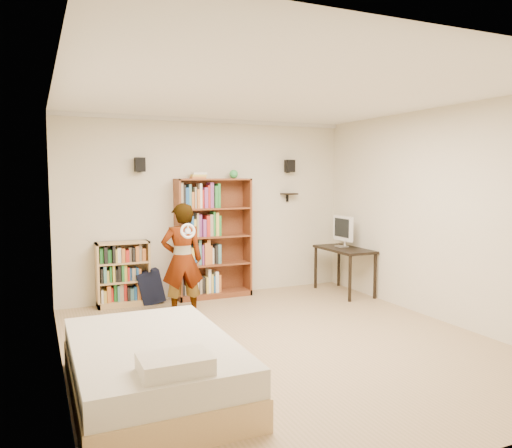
{
  "coord_description": "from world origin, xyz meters",
  "views": [
    {
      "loc": [
        -2.44,
        -4.76,
        1.84
      ],
      "look_at": [
        -0.05,
        0.6,
        1.27
      ],
      "focal_mm": 35.0,
      "sensor_mm": 36.0,
      "label": 1
    }
  ],
  "objects_px": {
    "tall_bookshelf": "(214,238)",
    "person": "(182,260)",
    "low_bookshelf": "(123,274)",
    "daybed": "(152,360)",
    "computer_desk": "(344,271)"
  },
  "relations": [
    {
      "from": "tall_bookshelf",
      "to": "low_bookshelf",
      "type": "bearing_deg",
      "value": 178.78
    },
    {
      "from": "daybed",
      "to": "person",
      "type": "relative_size",
      "value": 1.33
    },
    {
      "from": "low_bookshelf",
      "to": "person",
      "type": "height_order",
      "value": "person"
    },
    {
      "from": "low_bookshelf",
      "to": "computer_desk",
      "type": "relative_size",
      "value": 0.87
    },
    {
      "from": "daybed",
      "to": "low_bookshelf",
      "type": "bearing_deg",
      "value": 85.2
    },
    {
      "from": "low_bookshelf",
      "to": "daybed",
      "type": "distance_m",
      "value": 3.08
    },
    {
      "from": "tall_bookshelf",
      "to": "daybed",
      "type": "height_order",
      "value": "tall_bookshelf"
    },
    {
      "from": "tall_bookshelf",
      "to": "person",
      "type": "bearing_deg",
      "value": -130.89
    },
    {
      "from": "daybed",
      "to": "computer_desk",
      "type": "bearing_deg",
      "value": 34.34
    },
    {
      "from": "tall_bookshelf",
      "to": "low_bookshelf",
      "type": "relative_size",
      "value": 1.97
    },
    {
      "from": "tall_bookshelf",
      "to": "computer_desk",
      "type": "height_order",
      "value": "tall_bookshelf"
    },
    {
      "from": "low_bookshelf",
      "to": "computer_desk",
      "type": "xyz_separation_m",
      "value": [
        3.29,
        -0.64,
        -0.1
      ]
    },
    {
      "from": "tall_bookshelf",
      "to": "computer_desk",
      "type": "xyz_separation_m",
      "value": [
        1.95,
        -0.61,
        -0.54
      ]
    },
    {
      "from": "daybed",
      "to": "person",
      "type": "height_order",
      "value": "person"
    },
    {
      "from": "low_bookshelf",
      "to": "daybed",
      "type": "height_order",
      "value": "low_bookshelf"
    }
  ]
}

